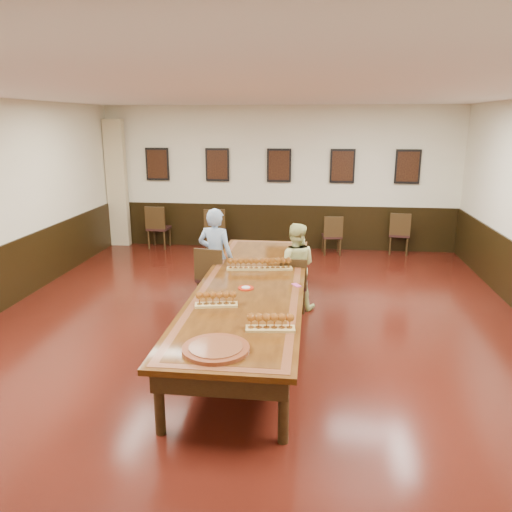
# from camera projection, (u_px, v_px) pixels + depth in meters

# --- Properties ---
(floor) EXTENTS (8.00, 10.00, 0.02)m
(floor) POSITION_uv_depth(u_px,v_px,m) (252.00, 336.00, 6.89)
(floor) COLOR black
(floor) RESTS_ON ground
(ceiling) EXTENTS (8.00, 10.00, 0.02)m
(ceiling) POSITION_uv_depth(u_px,v_px,m) (251.00, 91.00, 6.05)
(ceiling) COLOR white
(ceiling) RESTS_ON floor
(wall_back) EXTENTS (8.00, 0.02, 3.20)m
(wall_back) POSITION_uv_depth(u_px,v_px,m) (279.00, 178.00, 11.27)
(wall_back) COLOR beige
(wall_back) RESTS_ON floor
(wall_front) EXTENTS (8.00, 0.02, 3.20)m
(wall_front) POSITION_uv_depth(u_px,v_px,m) (66.00, 512.00, 1.67)
(wall_front) COLOR beige
(wall_front) RESTS_ON floor
(chair_man) EXTENTS (0.54, 0.57, 0.98)m
(chair_man) POSITION_uv_depth(u_px,v_px,m) (214.00, 276.00, 7.90)
(chair_man) COLOR black
(chair_man) RESTS_ON floor
(chair_woman) EXTENTS (0.43, 0.46, 0.87)m
(chair_woman) POSITION_uv_depth(u_px,v_px,m) (294.00, 283.00, 7.71)
(chair_woman) COLOR black
(chair_woman) RESTS_ON floor
(spare_chair_a) EXTENTS (0.49, 0.53, 0.99)m
(spare_chair_a) POSITION_uv_depth(u_px,v_px,m) (159.00, 227.00, 11.53)
(spare_chair_a) COLOR black
(spare_chair_a) RESTS_ON floor
(spare_chair_b) EXTENTS (0.52, 0.55, 0.99)m
(spare_chair_b) POSITION_uv_depth(u_px,v_px,m) (215.00, 229.00, 11.24)
(spare_chair_b) COLOR black
(spare_chair_b) RESTS_ON floor
(spare_chair_c) EXTENTS (0.45, 0.49, 0.88)m
(spare_chair_c) POSITION_uv_depth(u_px,v_px,m) (332.00, 235.00, 10.98)
(spare_chair_c) COLOR black
(spare_chair_c) RESTS_ON floor
(spare_chair_d) EXTENTS (0.50, 0.54, 0.94)m
(spare_chair_d) POSITION_uv_depth(u_px,v_px,m) (399.00, 233.00, 11.02)
(spare_chair_d) COLOR black
(spare_chair_d) RESTS_ON floor
(person_man) EXTENTS (0.63, 0.47, 1.56)m
(person_man) POSITION_uv_depth(u_px,v_px,m) (216.00, 257.00, 7.92)
(person_man) COLOR teal
(person_man) RESTS_ON floor
(person_woman) EXTENTS (0.70, 0.56, 1.36)m
(person_woman) POSITION_uv_depth(u_px,v_px,m) (295.00, 266.00, 7.74)
(person_woman) COLOR #D9E08C
(person_woman) RESTS_ON floor
(pink_phone) EXTENTS (0.14, 0.16, 0.01)m
(pink_phone) POSITION_uv_depth(u_px,v_px,m) (296.00, 285.00, 6.61)
(pink_phone) COLOR #D34696
(pink_phone) RESTS_ON conference_table
(curtain) EXTENTS (0.45, 0.18, 2.90)m
(curtain) POSITION_uv_depth(u_px,v_px,m) (117.00, 184.00, 11.55)
(curtain) COLOR tan
(curtain) RESTS_ON floor
(wainscoting) EXTENTS (8.00, 10.00, 1.00)m
(wainscoting) POSITION_uv_depth(u_px,v_px,m) (252.00, 301.00, 6.76)
(wainscoting) COLOR black
(wainscoting) RESTS_ON floor
(conference_table) EXTENTS (1.40, 5.00, 0.76)m
(conference_table) POSITION_uv_depth(u_px,v_px,m) (252.00, 293.00, 6.73)
(conference_table) COLOR #331A08
(conference_table) RESTS_ON floor
(posters) EXTENTS (6.14, 0.04, 0.74)m
(posters) POSITION_uv_depth(u_px,v_px,m) (279.00, 165.00, 11.12)
(posters) COLOR black
(posters) RESTS_ON wall_back
(flight_a) EXTENTS (0.50, 0.20, 0.18)m
(flight_a) POSITION_uv_depth(u_px,v_px,m) (243.00, 264.00, 7.29)
(flight_a) COLOR #A98A46
(flight_a) RESTS_ON conference_table
(flight_b) EXTENTS (0.52, 0.25, 0.19)m
(flight_b) POSITION_uv_depth(u_px,v_px,m) (275.00, 264.00, 7.30)
(flight_b) COLOR #A98A46
(flight_b) RESTS_ON conference_table
(flight_c) EXTENTS (0.52, 0.24, 0.19)m
(flight_c) POSITION_uv_depth(u_px,v_px,m) (216.00, 299.00, 5.85)
(flight_c) COLOR #A98A46
(flight_c) RESTS_ON conference_table
(flight_d) EXTENTS (0.53, 0.21, 0.19)m
(flight_d) POSITION_uv_depth(u_px,v_px,m) (270.00, 323.00, 5.18)
(flight_d) COLOR #A98A46
(flight_d) RESTS_ON conference_table
(red_plate_grp) EXTENTS (0.20, 0.20, 0.03)m
(red_plate_grp) POSITION_uv_depth(u_px,v_px,m) (246.00, 288.00, 6.48)
(red_plate_grp) COLOR #AB1E0B
(red_plate_grp) RESTS_ON conference_table
(carved_platter) EXTENTS (0.75, 0.75, 0.05)m
(carved_platter) POSITION_uv_depth(u_px,v_px,m) (216.00, 349.00, 4.73)
(carved_platter) COLOR #572311
(carved_platter) RESTS_ON conference_table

